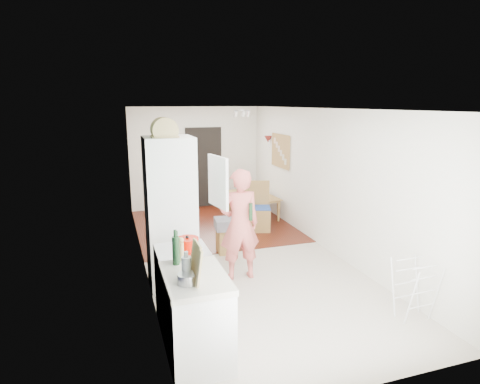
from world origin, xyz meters
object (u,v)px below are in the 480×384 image
drying_rack (414,290)px  stool (227,240)px  person (239,215)px  dining_chair (260,207)px  dining_table (254,207)px

drying_rack → stool: bearing=116.4°
drying_rack → person: bearing=130.9°
person → drying_rack: (1.66, -1.78, -0.62)m
dining_chair → stool: size_ratio=2.34×
dining_table → dining_chair: bearing=161.3°
person → dining_chair: size_ratio=1.95×
dining_chair → drying_rack: size_ratio=1.37×
person → stool: size_ratio=4.55×
person → dining_table: bearing=-112.1°
dining_chair → drying_rack: 3.86m
dining_chair → stool: bearing=-117.8°
person → dining_chair: bearing=-116.6°
dining_chair → person: bearing=-100.7°
person → stool: (0.11, 1.07, -0.77)m
dining_table → drying_rack: (0.28, -4.90, 0.16)m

